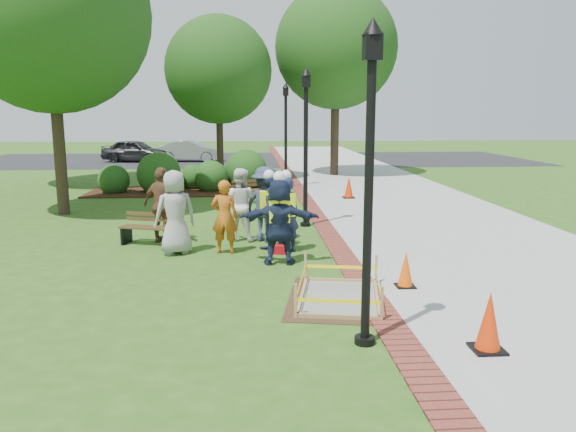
{
  "coord_description": "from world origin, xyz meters",
  "views": [
    {
      "loc": [
        -0.31,
        -10.11,
        3.12
      ],
      "look_at": [
        0.5,
        1.2,
        1.0
      ],
      "focal_mm": 35.0,
      "sensor_mm": 36.0,
      "label": 1
    }
  ],
  "objects": [
    {
      "name": "ground",
      "position": [
        0.0,
        0.0,
        0.0
      ],
      "size": [
        100.0,
        100.0,
        0.0
      ],
      "primitive_type": "plane",
      "color": "#285116",
      "rests_on": "ground"
    },
    {
      "name": "sidewalk",
      "position": [
        5.0,
        10.0,
        0.01
      ],
      "size": [
        6.0,
        60.0,
        0.02
      ],
      "primitive_type": "cube",
      "color": "#9E9E99",
      "rests_on": "ground"
    },
    {
      "name": "brick_edging",
      "position": [
        1.75,
        10.0,
        0.01
      ],
      "size": [
        0.5,
        60.0,
        0.03
      ],
      "primitive_type": "cube",
      "color": "maroon",
      "rests_on": "ground"
    },
    {
      "name": "mulch_bed",
      "position": [
        -3.0,
        12.0,
        0.02
      ],
      "size": [
        7.0,
        3.0,
        0.05
      ],
      "primitive_type": "cube",
      "color": "#381E0F",
      "rests_on": "ground"
    },
    {
      "name": "parking_lot",
      "position": [
        0.0,
        27.0,
        0.0
      ],
      "size": [
        36.0,
        12.0,
        0.01
      ],
      "primitive_type": "cube",
      "color": "black",
      "rests_on": "ground"
    },
    {
      "name": "wet_concrete_pad",
      "position": [
        1.2,
        -1.17,
        0.23
      ],
      "size": [
        2.09,
        2.57,
        0.55
      ],
      "color": "#47331E",
      "rests_on": "ground"
    },
    {
      "name": "bench_near",
      "position": [
        -2.67,
        3.06,
        0.24
      ],
      "size": [
        1.45,
        0.86,
        0.74
      ],
      "color": "#503B1B",
      "rests_on": "ground"
    },
    {
      "name": "bench_far",
      "position": [
        -0.12,
        9.13,
        0.25
      ],
      "size": [
        1.52,
        0.96,
        0.78
      ],
      "color": "#4E341A",
      "rests_on": "ground"
    },
    {
      "name": "cone_front",
      "position": [
        2.81,
        -3.38,
        0.4
      ],
      "size": [
        0.42,
        0.42,
        0.83
      ],
      "color": "black",
      "rests_on": "ground"
    },
    {
      "name": "cone_back",
      "position": [
        2.48,
        -0.61,
        0.32
      ],
      "size": [
        0.34,
        0.34,
        0.67
      ],
      "color": "black",
      "rests_on": "ground"
    },
    {
      "name": "cone_far",
      "position": [
        3.33,
        9.85,
        0.39
      ],
      "size": [
        0.42,
        0.42,
        0.82
      ],
      "color": "black",
      "rests_on": "ground"
    },
    {
      "name": "toolbox",
      "position": [
        0.37,
        1.98,
        0.1
      ],
      "size": [
        0.42,
        0.29,
        0.2
      ],
      "primitive_type": "cube",
      "rotation": [
        0.0,
        0.0,
        -0.2
      ],
      "color": "#AC0D14",
      "rests_on": "ground"
    },
    {
      "name": "lamp_near",
      "position": [
        1.25,
        -3.0,
        2.48
      ],
      "size": [
        0.28,
        0.28,
        4.26
      ],
      "color": "black",
      "rests_on": "ground"
    },
    {
      "name": "lamp_mid",
      "position": [
        1.25,
        5.0,
        2.48
      ],
      "size": [
        0.28,
        0.28,
        4.26
      ],
      "color": "black",
      "rests_on": "ground"
    },
    {
      "name": "lamp_far",
      "position": [
        1.25,
        13.0,
        2.48
      ],
      "size": [
        0.28,
        0.28,
        4.26
      ],
      "color": "black",
      "rests_on": "ground"
    },
    {
      "name": "tree_left",
      "position": [
        -5.99,
        7.36,
        5.94
      ],
      "size": [
        5.84,
        5.84,
        8.87
      ],
      "color": "#3D2D1E",
      "rests_on": "ground"
    },
    {
      "name": "tree_back",
      "position": [
        -1.58,
        15.86,
        4.93
      ],
      "size": [
        4.78,
        4.78,
        7.33
      ],
      "color": "#3D2D1E",
      "rests_on": "ground"
    },
    {
      "name": "tree_right",
      "position": [
        3.97,
        17.5,
        6.11
      ],
      "size": [
        5.85,
        5.85,
        9.05
      ],
      "color": "#3D2D1E",
      "rests_on": "ground"
    },
    {
      "name": "tree_far",
      "position": [
        -8.18,
        14.16,
        6.72
      ],
      "size": [
        6.67,
        6.67,
        10.06
      ],
      "color": "#3D2D1E",
      "rests_on": "ground"
    },
    {
      "name": "shrub_a",
      "position": [
        -5.48,
        11.78,
        0.0
      ],
      "size": [
        1.2,
        1.2,
        1.2
      ],
      "primitive_type": "sphere",
      "color": "#154413",
      "rests_on": "ground"
    },
    {
      "name": "shrub_b",
      "position": [
        -3.77,
        11.96,
        0.0
      ],
      "size": [
        1.71,
        1.71,
        1.71
      ],
      "primitive_type": "sphere",
      "color": "#154413",
      "rests_on": "ground"
    },
    {
      "name": "shrub_c",
      "position": [
        -1.77,
        12.13,
        0.0
      ],
      "size": [
        1.32,
        1.32,
        1.32
      ],
      "primitive_type": "sphere",
      "color": "#154413",
      "rests_on": "ground"
    },
    {
      "name": "shrub_d",
      "position": [
        -0.39,
        12.88,
        0.0
      ],
      "size": [
        1.72,
        1.72,
        1.72
      ],
      "primitive_type": "sphere",
      "color": "#154413",
      "rests_on": "ground"
    },
    {
      "name": "shrub_e",
      "position": [
        -2.52,
        12.87,
        0.0
      ],
      "size": [
        1.09,
        1.09,
        1.09
      ],
      "primitive_type": "sphere",
      "color": "#154413",
      "rests_on": "ground"
    },
    {
      "name": "casual_person_a",
      "position": [
        -1.92,
        2.16,
        0.93
      ],
      "size": [
        0.7,
        0.59,
        1.87
      ],
      "color": "#989898",
      "rests_on": "ground"
    },
    {
      "name": "casual_person_b",
      "position": [
        -0.84,
        2.14,
        0.82
      ],
      "size": [
        0.58,
        0.42,
        1.64
      ],
      "color": "#B85715",
      "rests_on": "ground"
    },
    {
      "name": "casual_person_c",
      "position": [
        -0.52,
        3.4,
        0.89
      ],
      "size": [
        0.65,
        0.52,
        1.77
      ],
      "color": "white",
      "rests_on": "ground"
    },
    {
      "name": "casual_person_d",
      "position": [
        -2.37,
        3.28,
        0.91
      ],
      "size": [
        0.69,
        0.61,
        1.82
      ],
      "color": "brown",
      "rests_on": "ground"
    },
    {
      "name": "casual_person_e",
      "position": [
        0.1,
        3.25,
        0.91
      ],
      "size": [
        0.69,
        0.65,
        1.82
      ],
      "color": "#2F3852",
      "rests_on": "ground"
    },
    {
      "name": "hivis_worker_a",
      "position": [
        0.32,
        1.16,
        0.96
      ],
      "size": [
        0.6,
        0.41,
        1.94
      ],
      "color": "#1B2047",
      "rests_on": "ground"
    },
    {
      "name": "hivis_worker_b",
      "position": [
        0.52,
        2.15,
        0.92
      ],
      "size": [
        0.61,
        0.46,
        1.85
      ],
      "color": "#16233B",
      "rests_on": "ground"
    },
    {
      "name": "hivis_worker_c",
      "position": [
        0.16,
        2.52,
        0.91
      ],
      "size": [
        0.63,
        0.55,
        1.82
      ],
      "color": "#1C2449",
      "rests_on": "ground"
    },
    {
      "name": "parked_car_a",
      "position": [
        -7.29,
        25.55,
        0.0
      ],
      "size": [
        3.02,
        5.02,
        1.53
      ],
      "primitive_type": "imported",
      "rotation": [
        0.0,
        0.0,
        1.35
      ],
      "color": "#242527",
      "rests_on": "ground"
    },
    {
      "name": "parked_car_b",
      "position": [
        -3.94,
        25.6,
        0.0
      ],
      "size": [
        2.4,
        4.65,
        1.46
      ],
      "primitive_type": "imported",
      "rotation": [
        0.0,
        0.0,
        1.47
      ],
      "color": "#9B9BA0",
      "rests_on": "ground"
    }
  ]
}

